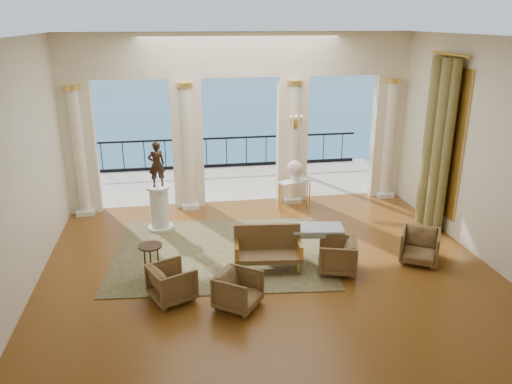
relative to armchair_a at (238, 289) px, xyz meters
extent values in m
plane|color=#462210|center=(0.79, 1.39, -0.36)|extent=(9.00, 9.00, 0.00)
plane|color=beige|center=(0.79, -2.61, 1.89)|extent=(9.00, 0.00, 9.00)
plane|color=beige|center=(-3.71, 1.39, 1.89)|extent=(0.00, 8.00, 8.00)
plane|color=beige|center=(5.29, 1.39, 1.89)|extent=(0.00, 8.00, 8.00)
plane|color=white|center=(0.79, 1.39, 4.14)|extent=(9.00, 9.00, 0.00)
cube|color=beige|center=(0.79, 5.24, 3.59)|extent=(9.00, 0.30, 1.10)
cube|color=beige|center=(-3.31, 5.24, 1.34)|extent=(0.80, 0.30, 3.40)
cylinder|color=beige|center=(-3.31, 5.06, 1.24)|extent=(0.28, 0.28, 3.20)
cylinder|color=gold|center=(-3.31, 5.06, 2.89)|extent=(0.40, 0.40, 0.12)
cube|color=silver|center=(-3.31, 5.06, -0.30)|extent=(0.45, 0.45, 0.12)
cube|color=beige|center=(-0.61, 5.24, 1.34)|extent=(0.80, 0.30, 3.40)
cylinder|color=beige|center=(-0.61, 5.06, 1.24)|extent=(0.28, 0.28, 3.20)
cylinder|color=gold|center=(-0.61, 5.06, 2.89)|extent=(0.40, 0.40, 0.12)
cube|color=silver|center=(-0.61, 5.06, -0.30)|extent=(0.45, 0.45, 0.12)
cube|color=beige|center=(2.19, 5.24, 1.34)|extent=(0.80, 0.30, 3.40)
cylinder|color=beige|center=(2.19, 5.06, 1.24)|extent=(0.28, 0.28, 3.20)
cylinder|color=gold|center=(2.19, 5.06, 2.89)|extent=(0.40, 0.40, 0.12)
cube|color=silver|center=(2.19, 5.06, -0.30)|extent=(0.45, 0.45, 0.12)
cube|color=beige|center=(4.89, 5.24, 1.34)|extent=(0.80, 0.30, 3.40)
cylinder|color=beige|center=(4.89, 5.06, 1.24)|extent=(0.28, 0.28, 3.20)
cylinder|color=gold|center=(4.89, 5.06, 2.89)|extent=(0.40, 0.40, 0.12)
cube|color=silver|center=(4.89, 5.06, -0.30)|extent=(0.45, 0.45, 0.12)
cube|color=#B7AB98|center=(0.79, 7.19, -0.41)|extent=(10.00, 3.60, 0.10)
cube|color=black|center=(0.79, 8.79, 0.64)|extent=(9.00, 0.06, 0.06)
cube|color=black|center=(0.79, 8.79, -0.31)|extent=(9.00, 0.06, 0.10)
cylinder|color=black|center=(0.79, 8.79, 0.14)|extent=(0.03, 0.03, 1.00)
cylinder|color=black|center=(-3.31, 8.79, 0.14)|extent=(0.03, 0.03, 1.00)
cylinder|color=black|center=(4.89, 8.79, 0.14)|extent=(0.03, 0.03, 1.00)
cylinder|color=#4C3823|center=(2.79, 7.99, 1.74)|extent=(0.20, 0.20, 4.20)
plane|color=#1B5881|center=(0.79, 61.39, -6.36)|extent=(160.00, 160.00, 0.00)
cylinder|color=brown|center=(5.09, 2.44, 1.64)|extent=(0.26, 0.26, 4.00)
cylinder|color=brown|center=(5.05, 2.89, 1.64)|extent=(0.32, 0.32, 4.00)
cylinder|color=brown|center=(5.09, 3.34, 1.64)|extent=(0.26, 0.26, 4.00)
cylinder|color=gold|center=(5.14, 2.89, 3.69)|extent=(0.08, 1.40, 0.08)
cube|color=gold|center=(5.26, 2.89, 1.74)|extent=(0.04, 1.60, 3.40)
cube|color=gold|center=(2.19, 4.92, 1.84)|extent=(0.10, 0.04, 0.25)
cylinder|color=gold|center=(2.05, 4.84, 1.94)|extent=(0.02, 0.02, 0.22)
cylinder|color=gold|center=(2.19, 4.84, 1.94)|extent=(0.02, 0.02, 0.22)
cylinder|color=gold|center=(2.33, 4.84, 1.94)|extent=(0.02, 0.02, 0.22)
cube|color=#33361B|center=(-0.07, 2.19, -0.35)|extent=(4.94, 4.03, 0.02)
imported|color=#453019|center=(0.00, 0.00, 0.00)|extent=(0.93, 0.94, 0.72)
imported|color=#453019|center=(3.94, 1.08, 0.03)|extent=(1.00, 0.98, 0.77)
imported|color=#453019|center=(2.12, 0.96, 0.02)|extent=(0.87, 0.90, 0.75)
imported|color=#453019|center=(-1.14, 0.45, 0.01)|extent=(0.90, 0.93, 0.74)
cube|color=#453019|center=(0.77, 1.25, -0.06)|extent=(1.40, 0.69, 0.10)
cube|color=#453019|center=(0.80, 1.50, 0.26)|extent=(1.35, 0.22, 0.55)
cube|color=gold|center=(0.15, 1.31, 0.12)|extent=(0.14, 0.55, 0.26)
cube|color=gold|center=(1.39, 1.18, 0.12)|extent=(0.14, 0.55, 0.26)
cylinder|color=gold|center=(0.17, 1.09, -0.23)|extent=(0.05, 0.05, 0.25)
cylinder|color=gold|center=(1.32, 0.96, -0.23)|extent=(0.05, 0.05, 0.25)
cylinder|color=gold|center=(0.22, 1.53, -0.23)|extent=(0.05, 0.05, 0.25)
cylinder|color=gold|center=(1.37, 1.40, -0.23)|extent=(0.05, 0.05, 0.25)
cube|color=#9CB2C0|center=(1.88, 1.59, 0.34)|extent=(1.12, 0.72, 0.05)
cylinder|color=gold|center=(1.37, 1.42, -0.02)|extent=(0.04, 0.04, 0.67)
cylinder|color=gold|center=(2.32, 1.28, -0.02)|extent=(0.04, 0.04, 0.67)
cylinder|color=gold|center=(1.44, 1.90, -0.02)|extent=(0.04, 0.04, 0.67)
cylinder|color=gold|center=(2.39, 1.76, -0.02)|extent=(0.04, 0.04, 0.67)
cylinder|color=silver|center=(-1.39, 3.71, -0.32)|extent=(0.60, 0.60, 0.08)
cylinder|color=silver|center=(-1.39, 3.71, 0.19)|extent=(0.44, 0.44, 0.95)
cylinder|color=silver|center=(-1.39, 3.71, 0.70)|extent=(0.56, 0.56, 0.06)
imported|color=#302015|center=(-1.39, 3.71, 1.27)|extent=(0.44, 0.35, 1.06)
cube|color=silver|center=(2.09, 4.44, 0.43)|extent=(0.91, 0.64, 0.05)
cylinder|color=gold|center=(1.79, 4.19, 0.02)|extent=(0.04, 0.04, 0.76)
cylinder|color=gold|center=(2.49, 4.48, 0.02)|extent=(0.04, 0.04, 0.76)
cylinder|color=gold|center=(1.70, 4.40, 0.02)|extent=(0.04, 0.04, 0.76)
cylinder|color=gold|center=(2.40, 4.70, 0.02)|extent=(0.04, 0.04, 0.76)
cylinder|color=white|center=(2.09, 4.44, 0.58)|extent=(0.20, 0.20, 0.26)
sphere|color=#EBA3AC|center=(2.09, 4.44, 0.79)|extent=(0.41, 0.41, 0.41)
cylinder|color=black|center=(-1.52, 1.22, 0.37)|extent=(0.46, 0.46, 0.03)
cylinder|color=black|center=(-1.39, 1.29, 0.00)|extent=(0.03, 0.03, 0.71)
cylinder|color=black|center=(-1.64, 1.30, 0.00)|extent=(0.03, 0.03, 0.71)
cylinder|color=black|center=(-1.52, 1.08, 0.00)|extent=(0.03, 0.03, 0.71)
camera|label=1|loc=(-0.97, -7.58, 4.44)|focal=35.00mm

